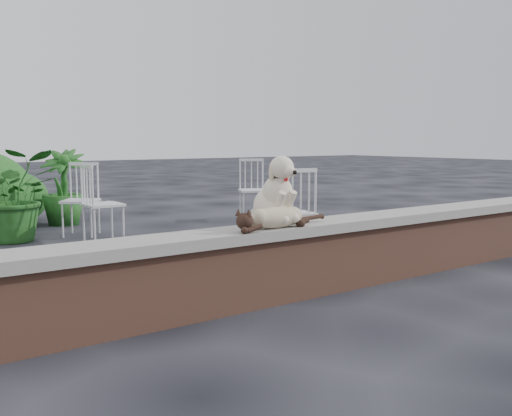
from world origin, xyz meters
TOP-DOWN VIEW (x-y plane):
  - ground at (0.00, 0.00)m, footprint 60.00×60.00m
  - brick_wall at (0.00, 0.00)m, footprint 6.00×0.30m
  - capstone at (0.00, 0.00)m, footprint 6.20×0.40m
  - dog at (-0.65, 0.06)m, footprint 0.38×0.48m
  - cat at (-0.73, -0.09)m, footprint 1.08×0.31m
  - chair_b at (-0.91, 3.82)m, footprint 0.78×0.78m
  - chair_d at (1.77, 3.77)m, footprint 0.75×0.75m
  - chair_e at (-0.83, 3.24)m, footprint 0.57×0.57m
  - chair_c at (0.51, 1.27)m, footprint 0.64×0.64m
  - potted_plant_a at (-1.69, 3.85)m, footprint 1.16×1.05m
  - potted_plant_b at (-0.81, 4.92)m, footprint 0.86×0.86m

SIDE VIEW (x-z plane):
  - ground at x=0.00m, z-range 0.00..0.00m
  - brick_wall at x=0.00m, z-range 0.00..0.50m
  - chair_b at x=-0.91m, z-range 0.00..0.94m
  - chair_d at x=1.77m, z-range 0.00..0.94m
  - chair_e at x=-0.83m, z-range 0.00..0.94m
  - chair_c at x=0.51m, z-range 0.00..0.94m
  - capstone at x=0.00m, z-range 0.50..0.58m
  - potted_plant_b at x=-0.81m, z-range 0.00..1.10m
  - potted_plant_a at x=-1.69m, z-range 0.00..1.12m
  - cat at x=-0.73m, z-range 0.58..0.76m
  - dog at x=-0.65m, z-range 0.58..1.12m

